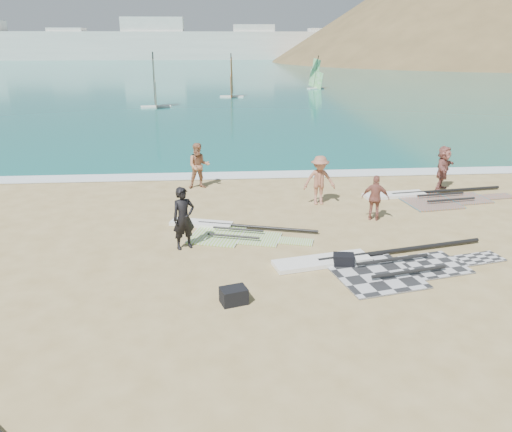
{
  "coord_description": "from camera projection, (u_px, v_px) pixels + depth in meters",
  "views": [
    {
      "loc": [
        -1.86,
        -9.73,
        5.89
      ],
      "look_at": [
        -0.78,
        4.0,
        1.0
      ],
      "focal_mm": 35.0,
      "sensor_mm": 36.0,
      "label": 1
    }
  ],
  "objects": [
    {
      "name": "ground",
      "position": [
        304.0,
        316.0,
        11.25
      ],
      "size": [
        300.0,
        300.0,
        0.0
      ],
      "primitive_type": "plane",
      "color": "tan",
      "rests_on": "ground"
    },
    {
      "name": "sea",
      "position": [
        222.0,
        62.0,
        135.25
      ],
      "size": [
        300.0,
        240.0,
        0.06
      ],
      "primitive_type": "cube",
      "color": "#0D5B58",
      "rests_on": "ground"
    },
    {
      "name": "surf_line",
      "position": [
        259.0,
        176.0,
        22.8
      ],
      "size": [
        300.0,
        1.2,
        0.04
      ],
      "primitive_type": "cube",
      "color": "white",
      "rests_on": "ground"
    },
    {
      "name": "far_town",
      "position": [
        168.0,
        44.0,
        149.49
      ],
      "size": [
        160.0,
        8.0,
        12.0
      ],
      "color": "white",
      "rests_on": "ground"
    },
    {
      "name": "rig_grey",
      "position": [
        374.0,
        264.0,
        13.73
      ],
      "size": [
        6.65,
        3.29,
        0.21
      ],
      "rotation": [
        0.0,
        0.0,
        0.21
      ],
      "color": "#262729",
      "rests_on": "ground"
    },
    {
      "name": "rig_green",
      "position": [
        226.0,
        231.0,
        16.11
      ],
      "size": [
        4.84,
        2.66,
        0.19
      ],
      "rotation": [
        0.0,
        0.0,
        -0.29
      ],
      "color": "#8FD238",
      "rests_on": "ground"
    },
    {
      "name": "rig_orange",
      "position": [
        428.0,
        197.0,
        19.54
      ],
      "size": [
        5.99,
        2.66,
        0.2
      ],
      "rotation": [
        0.0,
        0.0,
        0.14
      ],
      "color": "#FE561C",
      "rests_on": "ground"
    },
    {
      "name": "gear_bag_near",
      "position": [
        234.0,
        296.0,
        11.74
      ],
      "size": [
        0.7,
        0.59,
        0.38
      ],
      "primitive_type": "cube",
      "rotation": [
        0.0,
        0.0,
        0.29
      ],
      "color": "black",
      "rests_on": "ground"
    },
    {
      "name": "gear_bag_far",
      "position": [
        344.0,
        260.0,
        13.69
      ],
      "size": [
        0.61,
        0.47,
        0.34
      ],
      "primitive_type": "cube",
      "rotation": [
        0.0,
        0.0,
        -0.15
      ],
      "color": "black",
      "rests_on": "ground"
    },
    {
      "name": "person_wetsuit",
      "position": [
        184.0,
        218.0,
        14.6
      ],
      "size": [
        0.81,
        0.7,
        1.88
      ],
      "primitive_type": "imported",
      "rotation": [
        0.0,
        0.0,
        0.43
      ],
      "color": "black",
      "rests_on": "ground"
    },
    {
      "name": "beachgoer_left",
      "position": [
        199.0,
        166.0,
        20.6
      ],
      "size": [
        1.0,
        0.82,
        1.9
      ],
      "primitive_type": "imported",
      "rotation": [
        0.0,
        0.0,
        0.12
      ],
      "color": "#A86F4F",
      "rests_on": "ground"
    },
    {
      "name": "beachgoer_mid",
      "position": [
        319.0,
        180.0,
        18.59
      ],
      "size": [
        1.22,
        0.72,
        1.85
      ],
      "primitive_type": "imported",
      "rotation": [
        0.0,
        0.0,
        0.03
      ],
      "color": "#A2654E",
      "rests_on": "ground"
    },
    {
      "name": "beachgoer_back",
      "position": [
        375.0,
        198.0,
        16.98
      ],
      "size": [
        1.0,
        0.68,
        1.58
      ],
      "primitive_type": "imported",
      "rotation": [
        0.0,
        0.0,
        2.79
      ],
      "color": "#985649",
      "rests_on": "ground"
    },
    {
      "name": "beachgoer_right",
      "position": [
        443.0,
        168.0,
        20.43
      ],
      "size": [
        1.42,
        1.69,
        1.83
      ],
      "primitive_type": "imported",
      "rotation": [
        0.0,
        0.0,
        0.95
      ],
      "color": "#9E5E54",
      "rests_on": "ground"
    },
    {
      "name": "windsurfer_left",
      "position": [
        155.0,
        92.0,
        44.82
      ],
      "size": [
        2.78,
        3.26,
        4.91
      ],
      "rotation": [
        0.0,
        0.0,
        0.17
      ],
      "color": "white",
      "rests_on": "ground"
    },
    {
      "name": "windsurfer_centre",
      "position": [
        232.0,
        85.0,
        52.92
      ],
      "size": [
        2.57,
        3.06,
        4.58
      ],
      "rotation": [
        0.0,
        0.0,
        -0.11
      ],
      "color": "white",
      "rests_on": "ground"
    },
    {
      "name": "windsurfer_right",
      "position": [
        316.0,
        79.0,
        61.89
      ],
      "size": [
        2.27,
        2.43,
        4.08
      ],
      "rotation": [
        0.0,
        0.0,
        0.5
      ],
      "color": "white",
      "rests_on": "ground"
    }
  ]
}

